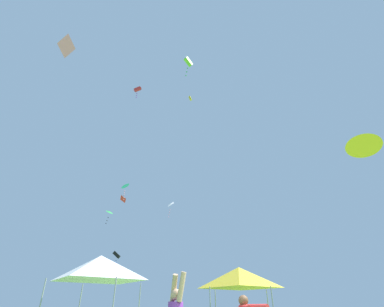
{
  "coord_description": "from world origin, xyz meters",
  "views": [
    {
      "loc": [
        0.04,
        -6.45,
        1.45
      ],
      "look_at": [
        -3.38,
        14.65,
        13.2
      ],
      "focal_mm": 26.28,
      "sensor_mm": 36.0,
      "label": 1
    }
  ],
  "objects": [
    {
      "name": "kite_green_delta",
      "position": [
        -16.53,
        27.55,
        12.51
      ],
      "size": [
        1.27,
        1.3,
        1.96
      ],
      "color": "green"
    },
    {
      "name": "kite_pink_diamond",
      "position": [
        -12.26,
        7.16,
        19.61
      ],
      "size": [
        1.47,
        1.54,
        0.9
      ],
      "color": "pink"
    },
    {
      "name": "kite_lime_box",
      "position": [
        -3.08,
        10.77,
        20.12
      ],
      "size": [
        0.76,
        0.9,
        1.82
      ],
      "color": "#75D138"
    },
    {
      "name": "canopy_tent_yellow",
      "position": [
        -0.07,
        9.33,
        2.8
      ],
      "size": [
        3.08,
        3.08,
        3.29
      ],
      "color": "#9E9EA3",
      "rests_on": "ground"
    },
    {
      "name": "kite_white_diamond",
      "position": [
        -8.54,
        28.49,
        13.4
      ],
      "size": [
        1.04,
        1.08,
        2.13
      ],
      "color": "white"
    },
    {
      "name": "kite_red_diamond",
      "position": [
        -15.58,
        29.31,
        14.9
      ],
      "size": [
        0.86,
        0.98,
        0.67
      ],
      "color": "red"
    },
    {
      "name": "kite_black_box",
      "position": [
        -15.39,
        28.89,
        7.24
      ],
      "size": [
        1.05,
        0.65,
        2.26
      ],
      "color": "black"
    },
    {
      "name": "kite_red_box",
      "position": [
        -11.39,
        19.9,
        26.23
      ],
      "size": [
        1.03,
        0.67,
        2.11
      ],
      "color": "red"
    },
    {
      "name": "canopy_tent_white",
      "position": [
        -6.28,
        6.35,
        3.03
      ],
      "size": [
        3.33,
        3.33,
        3.57
      ],
      "color": "#9E9EA3",
      "rests_on": "ground"
    },
    {
      "name": "kite_yellow_delta",
      "position": [
        5.2,
        4.08,
        7.1
      ],
      "size": [
        1.72,
        1.71,
        0.59
      ],
      "color": "yellow"
    },
    {
      "name": "kite_cyan_delta",
      "position": [
        -9.05,
        14.39,
        10.41
      ],
      "size": [
        0.87,
        0.91,
        1.44
      ],
      "color": "#2DB7CC"
    },
    {
      "name": "kite_yellow_box",
      "position": [
        -4.78,
        21.78,
        25.42
      ],
      "size": [
        0.46,
        0.33,
        0.67
      ],
      "color": "yellow"
    }
  ]
}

